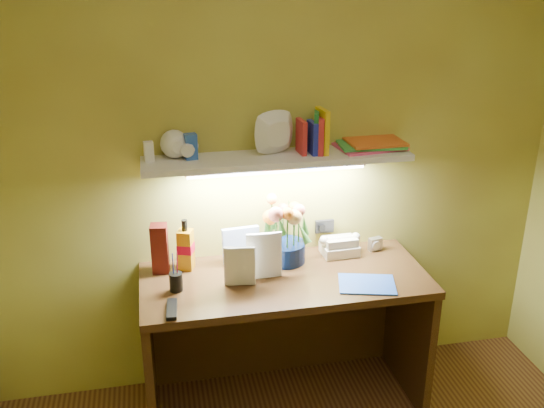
# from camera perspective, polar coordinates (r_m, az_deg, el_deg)

# --- Properties ---
(desk) EXTENTS (1.40, 0.60, 0.75)m
(desk) POSITION_cam_1_polar(r_m,az_deg,el_deg) (3.18, 1.19, -12.80)
(desk) COLOR #371F0F
(desk) RESTS_ON ground
(flower_bouquet) EXTENTS (0.30, 0.30, 0.36)m
(flower_bouquet) POSITION_cam_1_polar(r_m,az_deg,el_deg) (3.05, 1.29, -2.35)
(flower_bouquet) COLOR #06163E
(flower_bouquet) RESTS_ON desk
(telephone) EXTENTS (0.19, 0.15, 0.11)m
(telephone) POSITION_cam_1_polar(r_m,az_deg,el_deg) (3.20, 6.39, -3.79)
(telephone) COLOR #F6EDCC
(telephone) RESTS_ON desk
(desk_clock) EXTENTS (0.08, 0.05, 0.07)m
(desk_clock) POSITION_cam_1_polar(r_m,az_deg,el_deg) (3.27, 9.69, -3.74)
(desk_clock) COLOR #B3B3B7
(desk_clock) RESTS_ON desk
(whisky_bottle) EXTENTS (0.09, 0.09, 0.26)m
(whisky_bottle) POSITION_cam_1_polar(r_m,az_deg,el_deg) (3.03, -8.14, -3.79)
(whisky_bottle) COLOR #AE7108
(whisky_bottle) RESTS_ON desk
(whisky_box) EXTENTS (0.09, 0.09, 0.25)m
(whisky_box) POSITION_cam_1_polar(r_m,az_deg,el_deg) (3.03, -10.51, -4.13)
(whisky_box) COLOR #4F120C
(whisky_box) RESTS_ON desk
(pen_cup) EXTENTS (0.06, 0.06, 0.15)m
(pen_cup) POSITION_cam_1_polar(r_m,az_deg,el_deg) (2.86, -9.05, -6.70)
(pen_cup) COLOR black
(pen_cup) RESTS_ON desk
(art_card) EXTENTS (0.19, 0.06, 0.19)m
(art_card) POSITION_cam_1_polar(r_m,az_deg,el_deg) (3.08, -2.92, -3.93)
(art_card) COLOR white
(art_card) RESTS_ON desk
(tv_remote) EXTENTS (0.06, 0.16, 0.02)m
(tv_remote) POSITION_cam_1_polar(r_m,az_deg,el_deg) (2.74, -9.41, -9.74)
(tv_remote) COLOR black
(tv_remote) RESTS_ON desk
(blue_folder) EXTENTS (0.31, 0.26, 0.01)m
(blue_folder) POSITION_cam_1_polar(r_m,az_deg,el_deg) (2.94, 8.92, -7.46)
(blue_folder) COLOR blue
(blue_folder) RESTS_ON desk
(desk_book_a) EXTENTS (0.15, 0.05, 0.20)m
(desk_book_a) POSITION_cam_1_polar(r_m,az_deg,el_deg) (2.87, -4.55, -5.88)
(desk_book_a) COLOR beige
(desk_book_a) RESTS_ON desk
(desk_book_b) EXTENTS (0.17, 0.02, 0.24)m
(desk_book_b) POSITION_cam_1_polar(r_m,az_deg,el_deg) (2.91, -2.44, -5.02)
(desk_book_b) COLOR white
(desk_book_b) RESTS_ON desk
(wall_shelf) EXTENTS (1.30, 0.33, 0.25)m
(wall_shelf) POSITION_cam_1_polar(r_m,az_deg,el_deg) (2.92, 0.78, 4.98)
(wall_shelf) COLOR white
(wall_shelf) RESTS_ON ground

